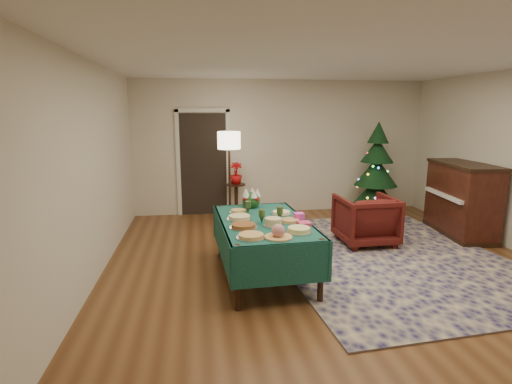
{
  "coord_description": "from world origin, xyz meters",
  "views": [
    {
      "loc": [
        -1.71,
        -4.57,
        2.08
      ],
      "look_at": [
        -0.89,
        1.05,
        0.93
      ],
      "focal_mm": 28.0,
      "sensor_mm": 36.0,
      "label": 1
    }
  ],
  "objects": [
    {
      "name": "room_shell",
      "position": [
        0.0,
        0.0,
        1.35
      ],
      "size": [
        7.0,
        7.0,
        7.0
      ],
      "color": "#593319",
      "rests_on": "ground"
    },
    {
      "name": "doorway",
      "position": [
        -1.6,
        3.48,
        1.1
      ],
      "size": [
        1.08,
        0.04,
        2.16
      ],
      "color": "black",
      "rests_on": "ground"
    },
    {
      "name": "rug",
      "position": [
        0.97,
        0.62,
        0.01
      ],
      "size": [
        3.51,
        4.43,
        0.02
      ],
      "primitive_type": "cube",
      "rotation": [
        0.0,
        0.0,
        0.08
      ],
      "color": "#16134A",
      "rests_on": "ground"
    },
    {
      "name": "buffet_table",
      "position": [
        -0.92,
        0.2,
        0.59
      ],
      "size": [
        1.19,
        1.93,
        0.73
      ],
      "color": "black",
      "rests_on": "ground"
    },
    {
      "name": "platter_0",
      "position": [
        -1.17,
        -0.47,
        0.75
      ],
      "size": [
        0.32,
        0.32,
        0.05
      ],
      "color": "silver",
      "rests_on": "buffet_table"
    },
    {
      "name": "platter_1",
      "position": [
        -0.88,
        -0.52,
        0.8
      ],
      "size": [
        0.31,
        0.31,
        0.16
      ],
      "color": "silver",
      "rests_on": "buffet_table"
    },
    {
      "name": "platter_2",
      "position": [
        -0.6,
        -0.35,
        0.76
      ],
      "size": [
        0.3,
        0.3,
        0.06
      ],
      "color": "silver",
      "rests_on": "buffet_table"
    },
    {
      "name": "platter_3",
      "position": [
        -1.2,
        -0.08,
        0.76
      ],
      "size": [
        0.33,
        0.33,
        0.05
      ],
      "color": "silver",
      "rests_on": "buffet_table"
    },
    {
      "name": "platter_4",
      "position": [
        -0.84,
        -0.06,
        0.78
      ],
      "size": [
        0.23,
        0.23,
        0.1
      ],
      "color": "silver",
      "rests_on": "buffet_table"
    },
    {
      "name": "platter_5",
      "position": [
        -0.61,
        0.08,
        0.75
      ],
      "size": [
        0.26,
        0.26,
        0.04
      ],
      "color": "silver",
      "rests_on": "buffet_table"
    },
    {
      "name": "platter_6",
      "position": [
        -1.21,
        0.31,
        0.76
      ],
      "size": [
        0.32,
        0.32,
        0.05
      ],
      "color": "silver",
      "rests_on": "buffet_table"
    },
    {
      "name": "platter_7",
      "position": [
        -0.63,
        0.48,
        0.75
      ],
      "size": [
        0.27,
        0.27,
        0.04
      ],
      "color": "silver",
      "rests_on": "buffet_table"
    },
    {
      "name": "platter_8",
      "position": [
        -1.19,
        0.65,
        0.75
      ],
      "size": [
        0.24,
        0.24,
        0.04
      ],
      "color": "silver",
      "rests_on": "buffet_table"
    },
    {
      "name": "goblet_0",
      "position": [
        -1.07,
        0.58,
        0.82
      ],
      "size": [
        0.08,
        0.08,
        0.17
      ],
      "color": "#2D471E",
      "rests_on": "buffet_table"
    },
    {
      "name": "goblet_1",
      "position": [
        -0.71,
        0.2,
        0.82
      ],
      "size": [
        0.08,
        0.08,
        0.17
      ],
      "color": "#2D471E",
      "rests_on": "buffet_table"
    },
    {
      "name": "goblet_2",
      "position": [
        -0.96,
        0.09,
        0.82
      ],
      "size": [
        0.08,
        0.08,
        0.17
      ],
      "color": "#2D471E",
      "rests_on": "buffet_table"
    },
    {
      "name": "napkin_stack",
      "position": [
        -0.46,
        -0.07,
        0.75
      ],
      "size": [
        0.15,
        0.15,
        0.04
      ],
      "primitive_type": "cube",
      "rotation": [
        0.0,
        0.0,
        0.05
      ],
      "color": "#D93C6A",
      "rests_on": "buffet_table"
    },
    {
      "name": "gift_box",
      "position": [
        -0.47,
        0.15,
        0.78
      ],
      "size": [
        0.12,
        0.12,
        0.1
      ],
      "primitive_type": "cube",
      "rotation": [
        0.0,
        0.0,
        0.05
      ],
      "color": "#E940C0",
      "rests_on": "buffet_table"
    },
    {
      "name": "centerpiece",
      "position": [
        -0.98,
        0.93,
        0.86
      ],
      "size": [
        0.26,
        0.26,
        0.3
      ],
      "color": "#1E4C1E",
      "rests_on": "buffet_table"
    },
    {
      "name": "armchair",
      "position": [
        0.89,
        1.21,
        0.43
      ],
      "size": [
        0.86,
        0.81,
        0.86
      ],
      "primitive_type": "imported",
      "rotation": [
        0.0,
        0.0,
        3.17
      ],
      "color": "#4D1310",
      "rests_on": "ground"
    },
    {
      "name": "floor_lamp",
      "position": [
        -1.14,
        2.67,
        1.46
      ],
      "size": [
        0.42,
        0.42,
        1.72
      ],
      "color": "#A57F3F",
      "rests_on": "ground"
    },
    {
      "name": "side_table",
      "position": [
        -0.97,
        3.2,
        0.32
      ],
      "size": [
        0.37,
        0.37,
        0.66
      ],
      "color": "black",
      "rests_on": "ground"
    },
    {
      "name": "potted_plant",
      "position": [
        -0.97,
        3.2,
        0.78
      ],
      "size": [
        0.24,
        0.43,
        0.24
      ],
      "primitive_type": "imported",
      "color": "#AF0C0F",
      "rests_on": "side_table"
    },
    {
      "name": "christmas_tree",
      "position": [
        1.82,
        2.9,
        0.85
      ],
      "size": [
        1.22,
        1.22,
        1.89
      ],
      "color": "black",
      "rests_on": "ground"
    },
    {
      "name": "piano",
      "position": [
        2.68,
        1.43,
        0.6
      ],
      "size": [
        0.81,
        1.49,
        1.24
      ],
      "color": "black",
      "rests_on": "ground"
    }
  ]
}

